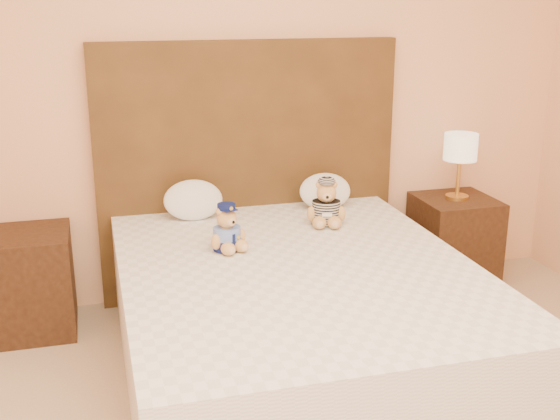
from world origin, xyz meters
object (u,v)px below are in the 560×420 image
at_px(teddy_prisoner, 326,203).
at_px(pillow_right, 325,190).
at_px(pillow_left, 193,198).
at_px(teddy_police, 227,227).
at_px(bed, 298,319).
at_px(nightstand_right, 453,241).
at_px(nightstand_left, 29,283).
at_px(lamp, 460,150).

height_order(teddy_prisoner, pillow_right, teddy_prisoner).
bearing_deg(pillow_left, teddy_police, -81.60).
bearing_deg(bed, teddy_prisoner, 59.21).
relative_size(teddy_police, pillow_left, 0.71).
relative_size(nightstand_right, teddy_police, 2.39).
bearing_deg(teddy_prisoner, nightstand_left, -175.42).
bearing_deg(pillow_right, teddy_police, -141.47).
distance_m(lamp, teddy_police, 1.62).
distance_m(bed, pillow_left, 0.98).
height_order(nightstand_left, nightstand_right, same).
bearing_deg(nightstand_right, nightstand_left, 180.00).
bearing_deg(bed, nightstand_left, 147.38).
bearing_deg(teddy_prisoner, lamp, 30.73).
bearing_deg(pillow_left, pillow_right, 0.00).
xyz_separation_m(nightstand_right, teddy_prisoner, (-0.94, -0.27, 0.40)).
bearing_deg(nightstand_left, teddy_police, -27.95).
height_order(nightstand_left, teddy_prisoner, teddy_prisoner).
height_order(nightstand_left, teddy_police, teddy_police).
relative_size(bed, pillow_left, 6.12).
relative_size(bed, teddy_prisoner, 8.12).
bearing_deg(pillow_right, teddy_prisoner, -107.84).
bearing_deg(teddy_police, lamp, -3.04).
bearing_deg(pillow_right, bed, -116.38).
xyz_separation_m(bed, lamp, (1.25, 0.80, 0.57)).
height_order(nightstand_left, pillow_left, pillow_left).
distance_m(bed, nightstand_left, 1.48).
height_order(teddy_prisoner, pillow_left, teddy_prisoner).
distance_m(nightstand_left, pillow_right, 1.71).
relative_size(nightstand_right, lamp, 1.38).
bearing_deg(pillow_right, nightstand_left, -178.97).
bearing_deg(nightstand_right, pillow_right, 177.95).
height_order(bed, teddy_police, teddy_police).
bearing_deg(bed, pillow_right, 63.62).
relative_size(nightstand_right, teddy_prisoner, 2.23).
distance_m(nightstand_left, lamp, 2.56).
bearing_deg(lamp, pillow_left, 178.93).
bearing_deg(teddy_police, bed, -67.53).
relative_size(nightstand_right, pillow_right, 1.79).
bearing_deg(teddy_police, nightstand_right, -3.04).
bearing_deg(lamp, nightstand_left, 180.00).
xyz_separation_m(bed, teddy_prisoner, (0.31, 0.53, 0.40)).
xyz_separation_m(nightstand_right, teddy_police, (-1.53, -0.52, 0.39)).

